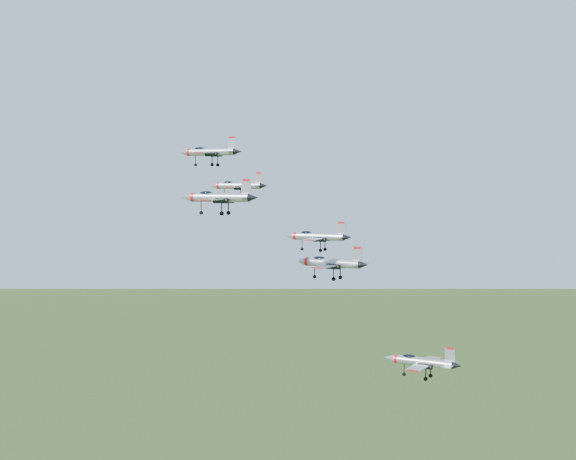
% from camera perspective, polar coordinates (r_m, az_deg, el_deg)
% --- Properties ---
extents(jet_lead, '(13.11, 10.78, 3.51)m').
position_cam_1_polar(jet_lead, '(150.92, -5.65, 5.56)').
color(jet_lead, '#9FA3AB').
extents(jet_left_high, '(10.42, 8.61, 2.79)m').
position_cam_1_polar(jet_left_high, '(132.05, -3.64, 3.18)').
color(jet_left_high, '#9FA3AB').
extents(jet_right_high, '(12.59, 10.36, 3.37)m').
position_cam_1_polar(jet_right_high, '(117.96, -5.02, 2.34)').
color(jet_right_high, '#9FA3AB').
extents(jet_left_low, '(13.25, 11.06, 3.54)m').
position_cam_1_polar(jet_left_low, '(129.56, 3.01, -2.33)').
color(jet_left_low, '#9FA3AB').
extents(jet_right_low, '(10.47, 8.60, 2.81)m').
position_cam_1_polar(jet_right_low, '(116.89, 2.04, -0.45)').
color(jet_right_low, '#9FA3AB').
extents(jet_trail, '(12.70, 10.55, 3.39)m').
position_cam_1_polar(jet_trail, '(127.31, 9.43, -9.20)').
color(jet_trail, '#9FA3AB').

